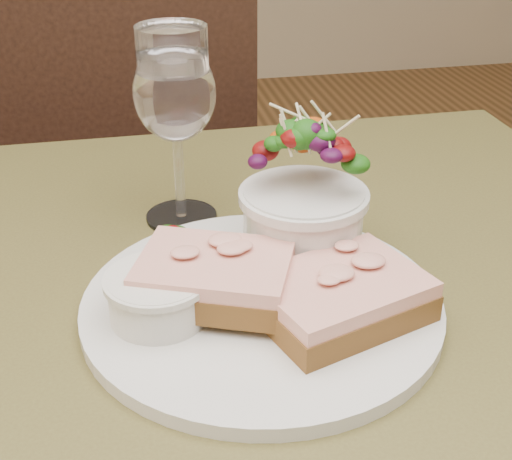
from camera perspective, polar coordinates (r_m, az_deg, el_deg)
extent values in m
cube|color=#48401F|center=(0.59, 0.57, -7.81)|extent=(0.80, 0.80, 0.04)
cylinder|color=black|center=(1.17, 13.56, -10.49)|extent=(0.05, 0.05, 0.71)
cube|color=black|center=(1.35, -10.10, 0.55)|extent=(0.44, 0.44, 0.04)
cube|color=black|center=(1.08, -11.21, 6.28)|extent=(0.42, 0.07, 0.45)
cube|color=black|center=(1.47, -9.34, -7.20)|extent=(0.38, 0.38, 0.45)
cylinder|color=silver|center=(0.57, 0.46, -5.97)|extent=(0.29, 0.29, 0.01)
cube|color=#473013|center=(0.55, 6.74, -5.80)|extent=(0.15, 0.13, 0.02)
cube|color=#FFEAC1|center=(0.54, 6.84, -4.34)|extent=(0.14, 0.12, 0.01)
cube|color=#473013|center=(0.55, -3.30, -4.23)|extent=(0.14, 0.12, 0.02)
cube|color=#FFEAC1|center=(0.54, -3.35, -2.81)|extent=(0.14, 0.12, 0.01)
cylinder|color=silver|center=(0.54, -7.83, -5.30)|extent=(0.07, 0.07, 0.04)
cylinder|color=brown|center=(0.53, -7.94, -3.97)|extent=(0.07, 0.07, 0.01)
cylinder|color=silver|center=(0.61, 3.77, 0.62)|extent=(0.10, 0.10, 0.06)
ellipsoid|color=#123B0A|center=(0.59, 3.94, 5.44)|extent=(0.09, 0.09, 0.06)
ellipsoid|color=#123B0A|center=(0.64, -5.44, -0.42)|extent=(0.04, 0.04, 0.01)
sphere|color=maroon|center=(0.63, -6.70, -0.60)|extent=(0.02, 0.02, 0.02)
cylinder|color=white|center=(0.71, -5.97, 1.09)|extent=(0.07, 0.07, 0.00)
cylinder|color=white|center=(0.69, -6.17, 4.54)|extent=(0.01, 0.01, 0.09)
ellipsoid|color=white|center=(0.66, -6.54, 10.87)|extent=(0.08, 0.08, 0.09)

